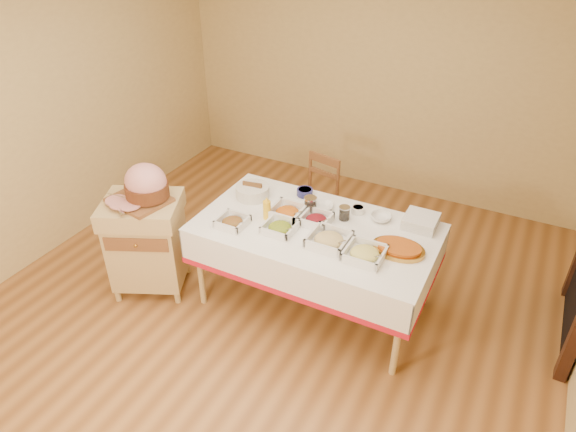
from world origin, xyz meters
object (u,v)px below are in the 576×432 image
at_px(dining_table, 315,244).
at_px(preserve_jar_right, 344,214).
at_px(butcher_cart, 147,240).
at_px(ham_on_board, 145,186).
at_px(brass_platter, 399,248).
at_px(dining_chair, 315,198).
at_px(preserve_jar_left, 310,205).
at_px(bread_basket, 253,191).
at_px(mustard_bottle, 267,209).
at_px(plate_stack, 421,221).

height_order(dining_table, preserve_jar_right, preserve_jar_right).
distance_m(dining_table, butcher_cart, 1.40).
height_order(ham_on_board, brass_platter, ham_on_board).
xyz_separation_m(dining_chair, preserve_jar_left, (0.27, -0.72, 0.39)).
distance_m(dining_table, bread_basket, 0.71).
distance_m(mustard_bottle, bread_basket, 0.36).
bearing_deg(dining_chair, preserve_jar_left, -69.08).
relative_size(dining_table, brass_platter, 4.80).
relative_size(dining_chair, ham_on_board, 1.76).
xyz_separation_m(butcher_cart, preserve_jar_right, (1.48, 0.65, 0.32)).
relative_size(preserve_jar_right, mustard_bottle, 0.59).
xyz_separation_m(mustard_bottle, plate_stack, (1.09, 0.44, -0.04)).
bearing_deg(butcher_cart, brass_platter, 12.39).
relative_size(dining_chair, plate_stack, 3.41).
bearing_deg(brass_platter, dining_table, 179.13).
height_order(dining_chair, ham_on_board, ham_on_board).
distance_m(ham_on_board, preserve_jar_left, 1.30).
height_order(dining_chair, bread_basket, bread_basket).
xyz_separation_m(butcher_cart, mustard_bottle, (0.94, 0.38, 0.36)).
xyz_separation_m(preserve_jar_left, preserve_jar_right, (0.28, 0.03, -0.01)).
bearing_deg(preserve_jar_right, preserve_jar_left, -174.80).
distance_m(dining_table, preserve_jar_right, 0.33).
bearing_deg(bread_basket, dining_chair, 70.68).
bearing_deg(preserve_jar_left, brass_platter, -13.39).
bearing_deg(mustard_bottle, dining_chair, 90.92).
bearing_deg(dining_table, bread_basket, 165.54).
distance_m(ham_on_board, bread_basket, 0.86).
distance_m(butcher_cart, bread_basket, 0.96).
bearing_deg(plate_stack, brass_platter, -97.79).
bearing_deg(preserve_jar_right, brass_platter, -22.90).
relative_size(ham_on_board, preserve_jar_left, 3.60).
distance_m(dining_table, preserve_jar_left, 0.31).
relative_size(dining_chair, mustard_bottle, 4.39).
bearing_deg(preserve_jar_right, dining_chair, 128.70).
xyz_separation_m(butcher_cart, ham_on_board, (0.05, 0.04, 0.50)).
height_order(preserve_jar_left, plate_stack, preserve_jar_left).
xyz_separation_m(dining_table, butcher_cart, (-1.33, -0.44, -0.11)).
xyz_separation_m(preserve_jar_left, brass_platter, (0.78, -0.19, -0.04)).
relative_size(preserve_jar_left, bread_basket, 0.47).
height_order(dining_chair, mustard_bottle, mustard_bottle).
bearing_deg(bread_basket, mustard_bottle, -41.03).
height_order(dining_table, ham_on_board, ham_on_board).
bearing_deg(dining_chair, dining_table, -65.57).
distance_m(dining_chair, ham_on_board, 1.66).
height_order(mustard_bottle, brass_platter, mustard_bottle).
bearing_deg(dining_table, dining_chair, 114.43).
height_order(ham_on_board, bread_basket, ham_on_board).
height_order(preserve_jar_right, brass_platter, preserve_jar_right).
bearing_deg(dining_table, preserve_jar_left, 126.77).
distance_m(preserve_jar_left, mustard_bottle, 0.35).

